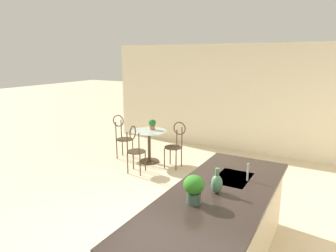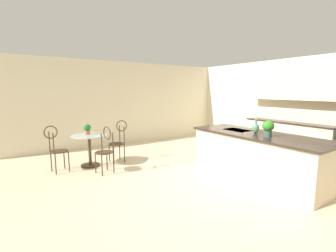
{
  "view_description": "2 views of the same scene",
  "coord_description": "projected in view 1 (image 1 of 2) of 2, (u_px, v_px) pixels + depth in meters",
  "views": [
    {
      "loc": [
        3.22,
        1.88,
        2.41
      ],
      "look_at": [
        -1.31,
        -0.68,
        1.19
      ],
      "focal_mm": 32.43,
      "sensor_mm": 36.0,
      "label": 1
    },
    {
      "loc": [
        3.23,
        -3.26,
        1.78
      ],
      "look_at": [
        -1.55,
        -0.1,
        0.92
      ],
      "focal_mm": 25.59,
      "sensor_mm": 36.0,
      "label": 2
    }
  ],
  "objects": [
    {
      "name": "chair_toward_desk",
      "position": [
        175.0,
        143.0,
        6.54
      ],
      "size": [
        0.4,
        0.49,
        1.04
      ],
      "color": "#3D2D1E",
      "rests_on": "ground"
    },
    {
      "name": "vase_on_counter",
      "position": [
        217.0,
        183.0,
        3.34
      ],
      "size": [
        0.13,
        0.13,
        0.29
      ],
      "color": "#4C7A5B",
      "rests_on": "kitchen_island"
    },
    {
      "name": "ground_plane",
      "position": [
        164.0,
        234.0,
        4.18
      ],
      "size": [
        40.0,
        40.0,
        0.0
      ],
      "primitive_type": "plane",
      "color": "beige"
    },
    {
      "name": "potted_plant_counter_near",
      "position": [
        194.0,
        188.0,
        3.09
      ],
      "size": [
        0.22,
        0.22,
        0.3
      ],
      "color": "#385147",
      "rests_on": "kitchen_island"
    },
    {
      "name": "chair_near_window",
      "position": [
        135.0,
        147.0,
        6.23
      ],
      "size": [
        0.51,
        0.45,
        1.04
      ],
      "color": "#3D2D1E",
      "rests_on": "ground"
    },
    {
      "name": "wall_left_window",
      "position": [
        250.0,
        99.0,
        7.49
      ],
      "size": [
        0.12,
        7.8,
        2.7
      ],
      "primitive_type": "cube",
      "color": "beige",
      "rests_on": "ground"
    },
    {
      "name": "bistro_table",
      "position": [
        149.0,
        143.0,
        6.94
      ],
      "size": [
        0.8,
        0.8,
        0.74
      ],
      "color": "#3D2D1E",
      "rests_on": "ground"
    },
    {
      "name": "chair_by_island",
      "position": [
        122.0,
        135.0,
        7.21
      ],
      "size": [
        0.44,
        0.51,
        1.04
      ],
      "color": "#3D2D1E",
      "rests_on": "ground"
    },
    {
      "name": "kitchen_island",
      "position": [
        216.0,
        232.0,
        3.41
      ],
      "size": [
        2.8,
        1.06,
        0.92
      ],
      "color": "beige",
      "rests_on": "ground"
    },
    {
      "name": "potted_plant_on_table",
      "position": [
        152.0,
        124.0,
        6.96
      ],
      "size": [
        0.17,
        0.17,
        0.24
      ],
      "color": "#9E603D",
      "rests_on": "bistro_table"
    },
    {
      "name": "sink_faucet",
      "position": [
        248.0,
        172.0,
        3.67
      ],
      "size": [
        0.02,
        0.02,
        0.22
      ],
      "primitive_type": "cylinder",
      "color": "#B2B5BA",
      "rests_on": "kitchen_island"
    }
  ]
}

